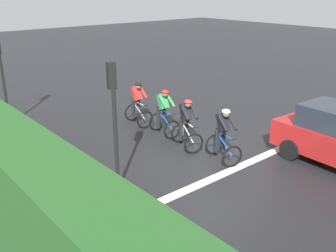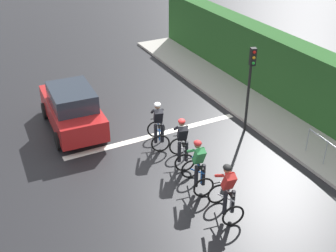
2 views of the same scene
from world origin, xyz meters
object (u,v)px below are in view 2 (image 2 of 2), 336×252
at_px(cyclist_mid, 182,143).
at_px(traffic_light_near_crossing, 250,77).
at_px(car_red, 72,108).
at_px(cyclist_fourth, 158,126).
at_px(cyclist_second, 198,167).
at_px(pedestrian_railing_kerbside, 336,155).
at_px(cyclist_lead, 227,193).

height_order(cyclist_mid, traffic_light_near_crossing, traffic_light_near_crossing).
relative_size(car_red, traffic_light_near_crossing, 1.25).
bearing_deg(cyclist_fourth, car_red, -47.16).
height_order(cyclist_second, traffic_light_near_crossing, traffic_light_near_crossing).
relative_size(cyclist_mid, car_red, 0.40).
relative_size(cyclist_mid, pedestrian_railing_kerbside, 0.60).
height_order(cyclist_fourth, traffic_light_near_crossing, traffic_light_near_crossing).
relative_size(traffic_light_near_crossing, pedestrian_railing_kerbside, 1.21).
bearing_deg(traffic_light_near_crossing, cyclist_lead, 47.64).
distance_m(cyclist_second, cyclist_fourth, 2.84).
distance_m(cyclist_mid, traffic_light_near_crossing, 3.64).
distance_m(car_red, traffic_light_near_crossing, 6.74).
bearing_deg(cyclist_mid, cyclist_fourth, -83.04).
bearing_deg(traffic_light_near_crossing, pedestrian_railing_kerbside, 102.91).
xyz_separation_m(cyclist_mid, pedestrian_railing_kerbside, (-4.08, 2.81, -0.04)).
height_order(cyclist_fourth, car_red, car_red).
height_order(cyclist_mid, car_red, car_red).
relative_size(cyclist_second, car_red, 0.40).
xyz_separation_m(car_red, traffic_light_near_crossing, (-5.79, 3.17, 1.35)).
relative_size(cyclist_lead, cyclist_mid, 1.00).
bearing_deg(traffic_light_near_crossing, car_red, -28.67).
bearing_deg(pedestrian_railing_kerbside, traffic_light_near_crossing, -77.09).
distance_m(cyclist_second, traffic_light_near_crossing, 4.35).
relative_size(cyclist_mid, traffic_light_near_crossing, 0.50).
relative_size(cyclist_second, cyclist_mid, 1.00).
bearing_deg(cyclist_second, car_red, -66.58).
xyz_separation_m(cyclist_fourth, traffic_light_near_crossing, (-3.42, 0.61, 1.43)).
bearing_deg(cyclist_mid, car_red, -57.48).
relative_size(car_red, pedestrian_railing_kerbside, 1.51).
distance_m(cyclist_lead, cyclist_second, 1.47).
bearing_deg(car_red, pedestrian_railing_kerbside, 134.20).
bearing_deg(cyclist_lead, cyclist_mid, -92.76).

